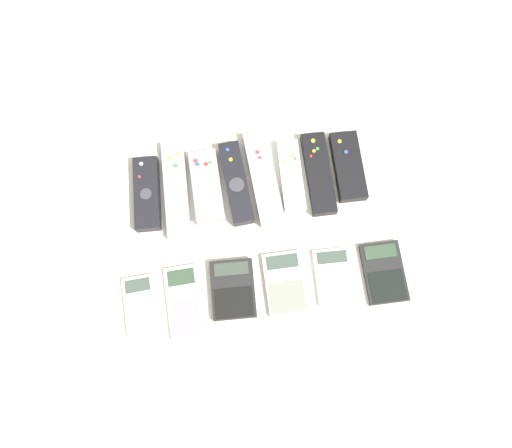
{
  "coord_description": "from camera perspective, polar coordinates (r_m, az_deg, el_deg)",
  "views": [
    {
      "loc": [
        -0.04,
        -0.24,
        1.0
      ],
      "look_at": [
        0.0,
        0.03,
        0.01
      ],
      "focal_mm": 35.0,
      "sensor_mm": 36.0,
      "label": 1
    }
  ],
  "objects": [
    {
      "name": "remote_2",
      "position": [
        1.05,
        -5.66,
        4.29
      ],
      "size": [
        0.06,
        0.16,
        0.03
      ],
      "rotation": [
        0.0,
        0.0,
        0.01
      ],
      "color": "gray",
      "rests_on": "ground_plane"
    },
    {
      "name": "calculator_3",
      "position": [
        1.0,
        3.36,
        -6.73
      ],
      "size": [
        0.08,
        0.13,
        0.01
      ],
      "rotation": [
        0.0,
        0.0,
        -0.01
      ],
      "color": "#B2B2B7",
      "rests_on": "ground_plane"
    },
    {
      "name": "calculator_4",
      "position": [
        1.02,
        8.93,
        -5.91
      ],
      "size": [
        0.08,
        0.11,
        0.01
      ],
      "rotation": [
        0.0,
        0.0,
        -0.05
      ],
      "color": "silver",
      "rests_on": "ground_plane"
    },
    {
      "name": "remote_0",
      "position": [
        1.07,
        -12.34,
        3.38
      ],
      "size": [
        0.06,
        0.16,
        0.03
      ],
      "rotation": [
        0.0,
        0.0,
        -0.05
      ],
      "color": "black",
      "rests_on": "ground_plane"
    },
    {
      "name": "calculator_5",
      "position": [
        1.04,
        14.41,
        -5.38
      ],
      "size": [
        0.08,
        0.13,
        0.01
      ],
      "rotation": [
        0.0,
        0.0,
        -0.02
      ],
      "color": "black",
      "rests_on": "ground_plane"
    },
    {
      "name": "calculator_0",
      "position": [
        1.02,
        -13.07,
        -9.06
      ],
      "size": [
        0.07,
        0.12,
        0.01
      ],
      "rotation": [
        0.0,
        0.0,
        0.04
      ],
      "color": "silver",
      "rests_on": "ground_plane"
    },
    {
      "name": "calculator_1",
      "position": [
        1.01,
        -8.19,
        -8.79
      ],
      "size": [
        0.07,
        0.14,
        0.01
      ],
      "rotation": [
        0.0,
        0.0,
        0.02
      ],
      "color": "silver",
      "rests_on": "ground_plane"
    },
    {
      "name": "remote_6",
      "position": [
        1.07,
        7.15,
        5.73
      ],
      "size": [
        0.05,
        0.18,
        0.02
      ],
      "rotation": [
        0.0,
        0.0,
        -0.02
      ],
      "color": "black",
      "rests_on": "ground_plane"
    },
    {
      "name": "remote_3",
      "position": [
        1.05,
        -2.29,
        4.7
      ],
      "size": [
        0.05,
        0.18,
        0.03
      ],
      "rotation": [
        0.0,
        0.0,
        0.06
      ],
      "color": "black",
      "rests_on": "ground_plane"
    },
    {
      "name": "calculator_2",
      "position": [
        1.0,
        -2.64,
        -7.47
      ],
      "size": [
        0.09,
        0.12,
        0.02
      ],
      "rotation": [
        0.0,
        0.0,
        -0.05
      ],
      "color": "black",
      "rests_on": "ground_plane"
    },
    {
      "name": "remote_7",
      "position": [
        1.08,
        10.48,
        6.49
      ],
      "size": [
        0.06,
        0.15,
        0.03
      ],
      "rotation": [
        0.0,
        0.0,
        -0.03
      ],
      "color": "black",
      "rests_on": "ground_plane"
    },
    {
      "name": "remote_1",
      "position": [
        1.06,
        -9.13,
        3.96
      ],
      "size": [
        0.05,
        0.21,
        0.02
      ],
      "rotation": [
        0.0,
        0.0,
        -0.03
      ],
      "color": "gray",
      "rests_on": "ground_plane"
    },
    {
      "name": "remote_4",
      "position": [
        1.06,
        0.84,
        5.32
      ],
      "size": [
        0.06,
        0.21,
        0.03
      ],
      "rotation": [
        0.0,
        0.0,
        0.05
      ],
      "color": "gray",
      "rests_on": "ground_plane"
    },
    {
      "name": "ground_plane",
      "position": [
        1.03,
        0.28,
        -2.05
      ],
      "size": [
        3.0,
        3.0,
        0.0
      ],
      "primitive_type": "plane",
      "color": "beige"
    },
    {
      "name": "remote_5",
      "position": [
        1.06,
        4.02,
        5.51
      ],
      "size": [
        0.05,
        0.16,
        0.02
      ],
      "rotation": [
        0.0,
        0.0,
        -0.05
      ],
      "color": "white",
      "rests_on": "ground_plane"
    }
  ]
}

